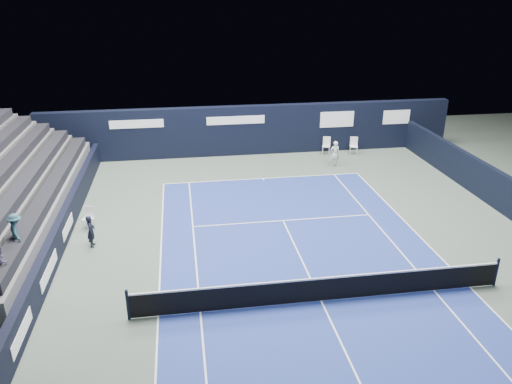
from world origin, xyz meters
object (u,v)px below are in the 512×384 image
at_px(folding_chair_back_b, 354,144).
at_px(tennis_net, 322,289).
at_px(folding_chair_back_a, 327,142).
at_px(tennis_player, 335,153).
at_px(line_judge_chair, 88,216).

distance_m(folding_chair_back_b, tennis_net, 16.73).
relative_size(folding_chair_back_a, tennis_player, 0.71).
bearing_deg(tennis_player, tennis_net, -108.86).
bearing_deg(folding_chair_back_a, line_judge_chair, -124.85).
height_order(line_judge_chair, tennis_net, tennis_net).
xyz_separation_m(folding_chair_back_a, folding_chair_back_b, (1.69, -0.38, -0.10)).
bearing_deg(line_judge_chair, folding_chair_back_a, 49.47).
distance_m(folding_chair_back_a, tennis_net, 16.51).
distance_m(folding_chair_back_b, line_judge_chair, 17.29).
height_order(folding_chair_back_a, folding_chair_back_b, folding_chair_back_b).
height_order(line_judge_chair, tennis_player, tennis_player).
xyz_separation_m(folding_chair_back_a, tennis_player, (-0.21, -2.42, 0.04)).
xyz_separation_m(tennis_net, tennis_player, (4.57, 13.39, 0.26)).
relative_size(folding_chair_back_b, line_judge_chair, 1.10).
height_order(folding_chair_back_a, tennis_player, tennis_player).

